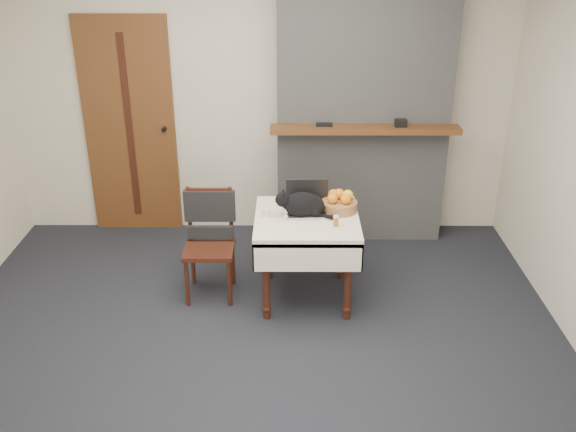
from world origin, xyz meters
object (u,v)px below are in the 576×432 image
cat (303,205)px  cream_jar (266,213)px  chair (210,228)px  door (130,128)px  pill_bottle (336,221)px  fruit_basket (339,203)px  laptop (307,204)px  side_table (307,230)px

cat → cream_jar: 0.28m
cream_jar → chair: size_ratio=0.07×
door → cat: door is taller
pill_bottle → chair: (-0.96, 0.28, -0.20)m
pill_bottle → fruit_basket: 0.28m
pill_bottle → chair: 1.02m
laptop → chair: size_ratio=0.39×
door → cat: (1.56, -1.26, -0.21)m
cream_jar → fruit_basket: (0.55, 0.12, 0.03)m
cat → fruit_basket: size_ratio=1.65×
cream_jar → pill_bottle: size_ratio=0.78×
door → laptop: door is taller
laptop → chair: 0.79m
cat → pill_bottle: (0.23, -0.17, -0.05)m
side_table → fruit_basket: 0.33m
side_table → chair: (-0.75, 0.12, -0.04)m
door → cream_jar: bearing=-44.8°
side_table → cat: bearing=157.7°
side_table → pill_bottle: pill_bottle is taller
chair → laptop: bearing=-1.3°
door → side_table: 2.08m
laptop → fruit_basket: bearing=0.6°
side_table → laptop: bearing=86.5°
cream_jar → side_table: bearing=1.0°
door → laptop: 1.99m
side_table → cat: cat is taller
cat → pill_bottle: size_ratio=5.49×
laptop → pill_bottle: laptop is taller
cat → chair: bearing=166.5°
fruit_basket → chair: size_ratio=0.32×
cream_jar → fruit_basket: 0.57m
side_table → fruit_basket: (0.25, 0.12, 0.18)m
fruit_basket → chair: 1.03m
laptop → fruit_basket: 0.24m
fruit_basket → laptop: bearing=-176.7°
door → fruit_basket: 2.18m
side_table → cream_jar: (-0.30, -0.01, 0.15)m
cat → chair: (-0.73, 0.11, -0.25)m
side_table → pill_bottle: (0.21, -0.16, 0.16)m
cat → fruit_basket: bearing=16.4°
cream_jar → pill_bottle: 0.53m
laptop → fruit_basket: size_ratio=1.22×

